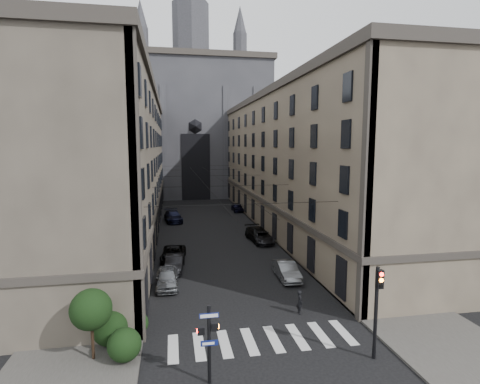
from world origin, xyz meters
TOP-DOWN VIEW (x-y plane):
  - sidewalk_left at (-10.50, 36.00)m, footprint 7.00×80.00m
  - sidewalk_right at (10.50, 36.00)m, footprint 7.00×80.00m
  - zebra_crossing at (0.00, 5.00)m, footprint 11.00×3.20m
  - building_left at (-13.44, 36.00)m, footprint 13.60×60.60m
  - building_right at (13.44, 36.00)m, footprint 13.60×60.60m
  - gothic_tower at (0.00, 74.96)m, footprint 35.00×23.00m
  - pedestrian_signal_left at (-3.51, 1.50)m, footprint 1.02×0.38m
  - traffic_light_right at (5.60, 1.92)m, footprint 0.34×0.50m
  - shrub_cluster at (-8.72, 5.01)m, footprint 3.90×4.40m
  - tram_wires at (0.00, 35.63)m, footprint 14.00×60.00m
  - car_left_near at (-5.66, 14.69)m, footprint 1.84×4.54m
  - car_left_midnear at (-5.04, 18.59)m, footprint 1.91×4.54m
  - car_left_midfar at (-5.11, 21.78)m, footprint 2.77×5.26m
  - car_left_far at (-5.00, 41.49)m, footprint 3.05×5.94m
  - car_right_near at (4.62, 14.76)m, footprint 1.72×4.61m
  - car_right_midnear at (5.42, 26.92)m, footprint 2.28×4.92m
  - car_right_midfar at (5.19, 27.93)m, footprint 2.79×5.72m
  - car_right_far at (6.20, 48.52)m, footprint 1.80×4.38m
  - pedestrian at (3.43, 8.00)m, footprint 0.42×0.62m

SIDE VIEW (x-z plane):
  - zebra_crossing at x=0.00m, z-range 0.00..0.01m
  - sidewalk_left at x=-10.50m, z-range 0.00..0.15m
  - sidewalk_right at x=10.50m, z-range 0.00..0.15m
  - car_right_midnear at x=5.42m, z-range 0.00..1.36m
  - car_left_midfar at x=-5.11m, z-range 0.00..1.41m
  - car_left_midnear at x=-5.04m, z-range 0.00..1.46m
  - car_right_far at x=6.20m, z-range 0.00..1.48m
  - car_right_near at x=4.62m, z-range 0.00..1.51m
  - car_left_near at x=-5.66m, z-range 0.00..1.54m
  - car_right_midfar at x=5.19m, z-range 0.00..1.60m
  - car_left_far at x=-5.00m, z-range 0.00..1.65m
  - pedestrian at x=3.43m, z-range 0.00..1.68m
  - shrub_cluster at x=-8.72m, z-range -0.15..3.75m
  - pedestrian_signal_left at x=-3.51m, z-range 0.32..4.32m
  - traffic_light_right at x=5.60m, z-range 0.69..5.89m
  - tram_wires at x=0.00m, z-range 7.03..7.46m
  - building_left at x=-13.44m, z-range -0.08..18.77m
  - building_right at x=13.44m, z-range -0.08..18.77m
  - gothic_tower at x=0.00m, z-range -11.20..46.80m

